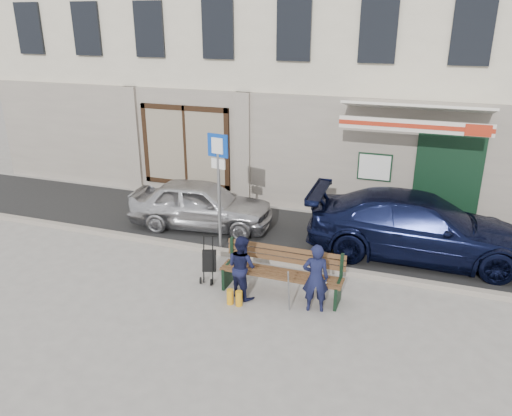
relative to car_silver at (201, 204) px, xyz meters
The scene contains 11 objects.
ground 3.38m from the car_silver, 58.16° to the right, with size 80.00×80.00×0.00m, color #9E9991.
asphalt_lane 1.88m from the car_silver, ahead, with size 60.00×3.20×0.01m, color #282828.
curb 2.27m from the car_silver, 37.05° to the right, with size 60.00×0.18×0.12m, color #9E9384.
building 7.33m from the car_silver, 72.63° to the left, with size 20.00×8.27×10.00m.
car_silver is the anchor object (origin of this frame).
car_navy 5.35m from the car_silver, ahead, with size 2.02×4.96×1.44m, color black.
parking_sign 1.97m from the car_silver, 48.28° to the right, with size 0.51×0.13×2.76m.
bench 3.87m from the car_silver, 41.73° to the right, with size 2.40×1.17×0.98m.
man 4.69m from the car_silver, 38.34° to the right, with size 0.49×0.32×1.33m, color #141838.
woman 3.65m from the car_silver, 52.26° to the right, with size 0.61×0.48×1.26m, color #131534.
stroller 2.90m from the car_silver, 61.47° to the right, with size 0.34×0.44×0.96m.
Camera 1 is at (3.60, -7.99, 5.06)m, focal length 35.00 mm.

